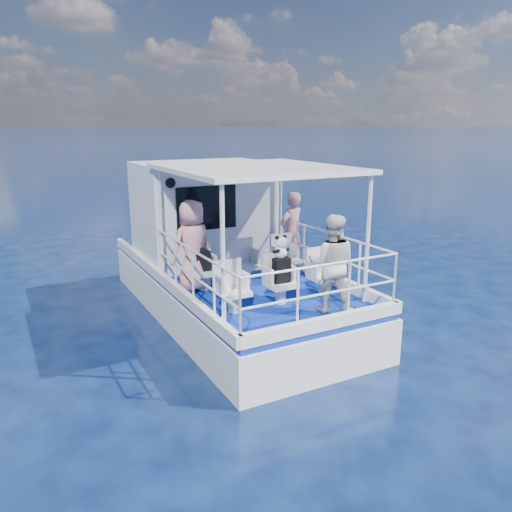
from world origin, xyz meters
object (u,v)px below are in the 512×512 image
Objects in this scene: passenger_port_fwd at (193,246)px; passenger_stbd_aft at (332,264)px; panda at (281,247)px; backpack_center at (281,270)px.

passenger_port_fwd is 1.04× the size of passenger_stbd_aft.
passenger_port_fwd is at bearing -14.11° from passenger_stbd_aft.
passenger_stbd_aft is at bearing -52.63° from panda.
panda is (-0.54, 0.71, 0.19)m from passenger_stbd_aft.
backpack_center is 0.41m from panda.
passenger_stbd_aft is at bearing -52.63° from backpack_center.
passenger_stbd_aft is 0.91m from panda.
passenger_stbd_aft reaches higher than panda.
panda is at bearing 127.40° from backpack_center.
panda reaches higher than backpack_center.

